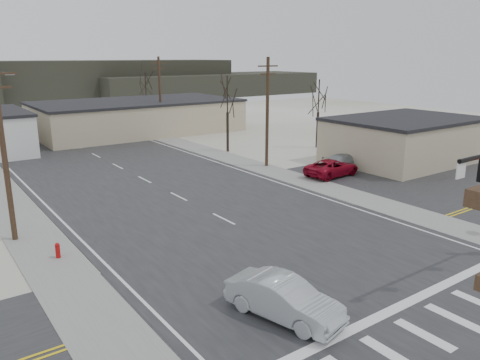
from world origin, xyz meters
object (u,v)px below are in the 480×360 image
object	(u,v)px
car_parked_red	(332,168)
car_parked_silver	(344,161)
sedan_crossing	(284,299)
car_far_a	(72,128)
fire_hydrant	(58,250)
car_parked_dark_b	(421,161)
car_far_b	(13,118)

from	to	relation	value
car_parked_red	car_parked_silver	bearing A→B (deg)	-70.09
sedan_crossing	car_far_a	world-z (taller)	car_far_a
car_parked_silver	car_far_a	bearing A→B (deg)	12.15
fire_hydrant	car_parked_dark_b	bearing A→B (deg)	1.28
fire_hydrant	car_far_a	distance (m)	40.69
sedan_crossing	car_far_a	size ratio (longest dim) A/B	0.83
fire_hydrant	car_parked_dark_b	xyz separation A→B (m)	(32.31, 0.72, 0.33)
car_parked_dark_b	sedan_crossing	bearing A→B (deg)	96.21
fire_hydrant	car_parked_silver	bearing A→B (deg)	10.60
car_parked_red	sedan_crossing	bearing A→B (deg)	125.19
car_parked_red	car_parked_silver	world-z (taller)	car_parked_red
fire_hydrant	car_far_b	world-z (taller)	car_far_b
car_far_a	car_parked_red	world-z (taller)	car_far_a
car_far_a	car_parked_dark_b	bearing A→B (deg)	94.30
car_far_b	car_parked_dark_b	distance (m)	60.15
car_far_a	car_parked_red	xyz separation A→B (m)	(11.80, -35.08, -0.14)
car_parked_dark_b	car_far_b	bearing A→B (deg)	6.16
sedan_crossing	car_parked_silver	world-z (taller)	sedan_crossing
car_parked_dark_b	car_parked_silver	xyz separation A→B (m)	(-5.60, 4.28, -0.05)
car_parked_red	car_parked_dark_b	size ratio (longest dim) A/B	1.16
sedan_crossing	car_parked_red	bearing A→B (deg)	24.07
car_far_b	car_parked_silver	bearing A→B (deg)	-81.27
sedan_crossing	car_parked_dark_b	distance (m)	29.05
sedan_crossing	fire_hydrant	bearing A→B (deg)	102.51
sedan_crossing	car_parked_dark_b	bearing A→B (deg)	8.78
car_parked_red	car_parked_silver	xyz separation A→B (m)	(2.80, 1.23, -0.03)
car_far_b	car_parked_silver	xyz separation A→B (m)	(18.62, -50.79, -0.09)
fire_hydrant	car_parked_red	world-z (taller)	car_parked_red
fire_hydrant	car_far_b	distance (m)	56.37
car_far_a	car_parked_dark_b	world-z (taller)	car_far_a
fire_hydrant	car_far_a	size ratio (longest dim) A/B	0.15
car_far_a	fire_hydrant	bearing A→B (deg)	49.06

